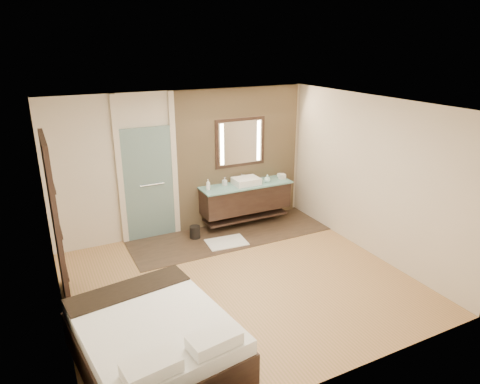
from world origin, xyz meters
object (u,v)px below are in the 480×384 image
bed (154,341)px  waste_bin (195,232)px  mirror_unit (240,142)px  vanity (246,198)px

bed → waste_bin: (1.60, 2.92, -0.19)m
mirror_unit → waste_bin: size_ratio=4.33×
mirror_unit → waste_bin: mirror_unit is taller
mirror_unit → waste_bin: bearing=-161.2°
mirror_unit → bed: mirror_unit is taller
vanity → mirror_unit: (0.00, 0.24, 1.07)m
vanity → waste_bin: bearing=-172.4°
vanity → bed: bearing=-131.8°
vanity → bed: 4.13m
vanity → waste_bin: (-1.15, -0.15, -0.46)m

